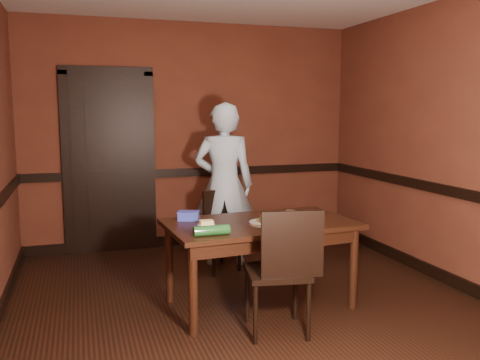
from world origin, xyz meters
TOP-DOWN VIEW (x-y plane):
  - floor at (0.00, 0.00)m, footprint 4.00×4.50m
  - wall_back at (0.00, 2.25)m, footprint 4.00×0.02m
  - wall_front at (0.00, -2.25)m, footprint 4.00×0.02m
  - wall_right at (2.00, 0.00)m, footprint 0.02×4.50m
  - dado_back at (0.00, 2.23)m, footprint 4.00×0.03m
  - dado_right at (1.99, 0.00)m, footprint 0.03×4.50m
  - baseboard_back at (0.00, 2.23)m, footprint 4.00×0.03m
  - baseboard_right at (1.99, 0.00)m, footprint 0.03×4.50m
  - door at (-1.00, 2.22)m, footprint 1.05×0.07m
  - dining_table at (0.09, 0.08)m, footprint 1.61×0.99m
  - chair_far at (0.00, 1.12)m, footprint 0.49×0.49m
  - chair_near at (0.03, -0.44)m, footprint 0.52×0.52m
  - person at (0.13, 1.34)m, footprint 0.73×0.59m
  - sandwich_plate at (0.11, -0.02)m, footprint 0.28×0.28m
  - sauce_jar at (0.34, 0.01)m, footprint 0.08×0.08m
  - cheese_saucer at (-0.37, 0.08)m, footprint 0.14×0.14m
  - food_tub at (-0.47, 0.32)m, footprint 0.21×0.18m
  - wrapped_veg at (-0.42, -0.25)m, footprint 0.27×0.08m

SIDE VIEW (x-z plane):
  - floor at x=0.00m, z-range -0.01..0.01m
  - baseboard_back at x=0.00m, z-range 0.00..0.12m
  - baseboard_right at x=1.99m, z-range 0.00..0.12m
  - dining_table at x=0.09m, z-range 0.00..0.73m
  - chair_far at x=0.00m, z-range 0.00..0.82m
  - chair_near at x=0.03m, z-range 0.00..0.96m
  - cheese_saucer at x=-0.37m, z-range 0.72..0.77m
  - sandwich_plate at x=0.11m, z-range 0.71..0.78m
  - wrapped_veg at x=-0.42m, z-range 0.73..0.81m
  - food_tub at x=-0.47m, z-range 0.73..0.81m
  - sauce_jar at x=0.34m, z-range 0.73..0.82m
  - person at x=0.13m, z-range 0.00..1.74m
  - dado_back at x=0.00m, z-range 0.85..0.95m
  - dado_right at x=1.99m, z-range 0.85..0.95m
  - door at x=-1.00m, z-range -0.01..2.19m
  - wall_back at x=0.00m, z-range 0.00..2.70m
  - wall_front at x=0.00m, z-range 0.00..2.70m
  - wall_right at x=2.00m, z-range 0.00..2.70m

